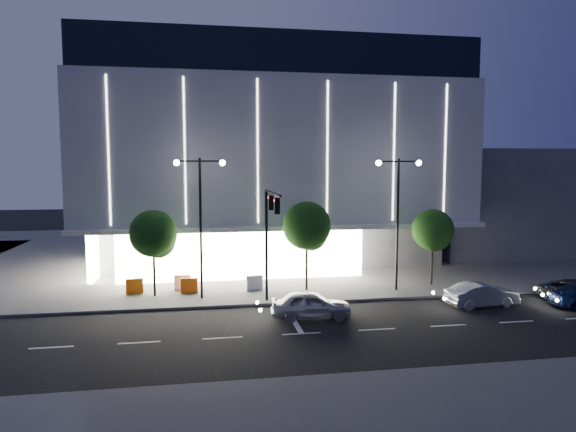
% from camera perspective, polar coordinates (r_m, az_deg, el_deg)
% --- Properties ---
extents(ground, '(160.00, 160.00, 0.00)m').
position_cam_1_polar(ground, '(27.89, -3.21, -12.17)').
color(ground, black).
rests_on(ground, ground).
extents(sidewalk_museum, '(70.00, 40.00, 0.15)m').
position_cam_1_polar(sidewalk_museum, '(51.71, -0.64, -3.79)').
color(sidewalk_museum, '#474747').
rests_on(sidewalk_museum, ground).
extents(museum, '(30.00, 25.80, 18.00)m').
position_cam_1_polar(museum, '(49.07, -2.70, 6.48)').
color(museum, '#4C4C51').
rests_on(museum, ground).
extents(annex_building, '(16.00, 20.00, 10.00)m').
position_cam_1_polar(annex_building, '(58.21, 20.24, 1.80)').
color(annex_building, '#4C4C51').
rests_on(annex_building, ground).
extents(traffic_mast, '(0.33, 5.89, 7.07)m').
position_cam_1_polar(traffic_mast, '(30.20, -2.08, -1.03)').
color(traffic_mast, black).
rests_on(traffic_mast, ground).
extents(street_lamp_west, '(3.16, 0.36, 9.00)m').
position_cam_1_polar(street_lamp_west, '(32.50, -9.71, 1.01)').
color(street_lamp_west, black).
rests_on(street_lamp_west, ground).
extents(street_lamp_east, '(3.16, 0.36, 9.00)m').
position_cam_1_polar(street_lamp_east, '(34.97, 12.12, 1.29)').
color(street_lamp_east, black).
rests_on(street_lamp_east, ground).
extents(tree_left, '(3.02, 3.02, 5.72)m').
position_cam_1_polar(tree_left, '(33.86, -14.69, -2.18)').
color(tree_left, black).
rests_on(tree_left, ground).
extents(tree_mid, '(3.25, 3.25, 6.15)m').
position_cam_1_polar(tree_mid, '(34.39, 2.13, -1.38)').
color(tree_mid, black).
rests_on(tree_mid, ground).
extents(tree_right, '(2.91, 2.91, 5.51)m').
position_cam_1_polar(tree_right, '(37.31, 15.80, -1.73)').
color(tree_right, black).
rests_on(tree_right, ground).
extents(car_lead, '(4.67, 2.25, 1.54)m').
position_cam_1_polar(car_lead, '(29.08, 2.59, -9.85)').
color(car_lead, '#A0A3A7').
rests_on(car_lead, ground).
extents(car_second, '(4.56, 2.01, 1.46)m').
position_cam_1_polar(car_second, '(33.58, 20.72, -8.17)').
color(car_second, silver).
rests_on(car_second, ground).
extents(barrier_a, '(1.13, 0.46, 1.00)m').
position_cam_1_polar(barrier_a, '(35.35, -16.69, -7.49)').
color(barrier_a, orange).
rests_on(barrier_a, sidewalk_museum).
extents(barrier_b, '(1.12, 0.39, 1.00)m').
position_cam_1_polar(barrier_b, '(35.66, -11.63, -7.25)').
color(barrier_b, white).
rests_on(barrier_b, sidewalk_museum).
extents(barrier_c, '(1.11, 0.32, 1.00)m').
position_cam_1_polar(barrier_c, '(34.65, -10.91, -7.61)').
color(barrier_c, '#FF660E').
rests_on(barrier_c, sidewalk_museum).
extents(barrier_d, '(1.12, 0.37, 1.00)m').
position_cam_1_polar(barrier_d, '(34.90, -3.74, -7.43)').
color(barrier_d, silver).
rests_on(barrier_d, sidewalk_museum).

